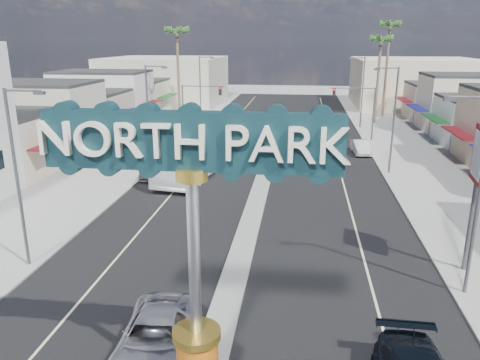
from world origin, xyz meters
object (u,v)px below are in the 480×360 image
(streetlight_l_near, at_px, (19,171))
(palm_right_mid, at_px, (381,43))
(streetlight_r_mid, at_px, (392,115))
(traffic_signal_left, at_px, (198,100))
(bank_pylon_sign, at_px, (479,164))
(palm_right_far, at_px, (390,30))
(palm_left_far, at_px, (177,36))
(streetlight_l_far, at_px, (201,87))
(streetlight_r_near, at_px, (476,188))
(car_parked_left, at_px, (157,166))
(streetlight_l_mid, at_px, (150,111))
(streetlight_r_far, at_px, (361,89))
(gateway_sign, at_px, (193,230))
(suv_left, at_px, (156,338))
(city_bus, at_px, (197,153))
(traffic_signal_right, at_px, (358,103))
(car_parked_right, at_px, (361,147))

(streetlight_l_near, distance_m, palm_right_mid, 51.92)
(streetlight_r_mid, xyz_separation_m, palm_right_mid, (2.57, 26.00, 5.54))
(traffic_signal_left, relative_size, bank_pylon_sign, 0.83)
(palm_right_far, bearing_deg, palm_left_far, -156.80)
(bank_pylon_sign, bearing_deg, streetlight_l_far, 125.84)
(streetlight_l_near, height_order, streetlight_r_near, same)
(car_parked_left, bearing_deg, streetlight_r_near, -42.91)
(streetlight_l_mid, xyz_separation_m, streetlight_r_far, (20.87, 22.00, 0.00))
(gateway_sign, xyz_separation_m, palm_right_mid, (13.00, 54.02, 4.67))
(palm_right_mid, height_order, suv_left, palm_right_mid)
(car_parked_left, distance_m, city_bus, 3.55)
(streetlight_l_near, distance_m, palm_left_far, 40.59)
(streetlight_l_mid, bearing_deg, palm_right_mid, 47.97)
(streetlight_r_mid, xyz_separation_m, streetlight_r_far, (0.00, 22.00, 0.00))
(streetlight_r_near, distance_m, city_bus, 24.46)
(traffic_signal_right, xyz_separation_m, streetlight_l_near, (-19.62, -33.99, 0.79))
(suv_left, bearing_deg, palm_right_mid, 69.79)
(streetlight_r_far, relative_size, bank_pylon_sign, 1.25)
(streetlight_l_near, distance_m, streetlight_r_mid, 28.90)
(traffic_signal_left, height_order, palm_right_far, palm_right_far)
(streetlight_r_far, height_order, palm_left_far, palm_left_far)
(palm_right_far, relative_size, bank_pylon_sign, 1.96)
(streetlight_l_mid, height_order, streetlight_r_mid, same)
(palm_left_far, bearing_deg, streetlight_r_far, 4.88)
(palm_right_mid, bearing_deg, streetlight_l_mid, -132.03)
(bank_pylon_sign, bearing_deg, city_bus, 144.57)
(traffic_signal_left, relative_size, car_parked_right, 1.44)
(traffic_signal_right, xyz_separation_m, car_parked_left, (-18.18, -17.18, -3.40))
(suv_left, bearing_deg, bank_pylon_sign, 28.11)
(streetlight_r_far, relative_size, suv_left, 1.61)
(traffic_signal_left, xyz_separation_m, palm_right_mid, (22.18, 12.01, 6.33))
(palm_left_far, bearing_deg, traffic_signal_left, -57.57)
(streetlight_r_mid, height_order, car_parked_right, streetlight_r_mid)
(gateway_sign, xyz_separation_m, streetlight_l_mid, (-10.43, 28.02, -0.86))
(streetlight_r_far, height_order, palm_right_far, palm_right_far)
(streetlight_r_near, bearing_deg, streetlight_l_far, 116.42)
(streetlight_r_near, xyz_separation_m, car_parked_right, (-1.43, 27.32, -4.38))
(bank_pylon_sign, bearing_deg, palm_left_far, 129.95)
(traffic_signal_right, height_order, suv_left, traffic_signal_right)
(car_parked_right, xyz_separation_m, bank_pylon_sign, (2.28, -24.99, 4.88))
(palm_right_far, bearing_deg, city_bus, -121.45)
(palm_left_far, bearing_deg, palm_right_mid, 12.99)
(gateway_sign, distance_m, suv_left, 5.87)
(streetlight_l_far, distance_m, streetlight_r_far, 20.87)
(streetlight_l_near, height_order, streetlight_l_mid, same)
(city_bus, bearing_deg, streetlight_r_far, 63.52)
(gateway_sign, bearing_deg, bank_pylon_sign, 42.55)
(streetlight_r_far, bearing_deg, streetlight_r_near, -90.00)
(streetlight_l_far, xyz_separation_m, palm_left_far, (-2.57, -2.00, 6.43))
(gateway_sign, bearing_deg, car_parked_left, 109.92)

